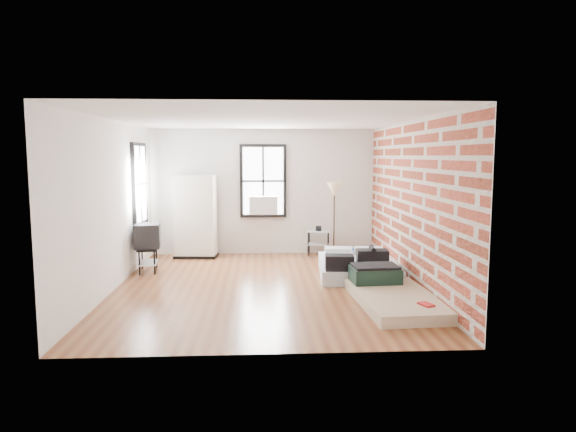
{
  "coord_description": "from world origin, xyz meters",
  "views": [
    {
      "loc": [
        -0.07,
        -8.53,
        2.21
      ],
      "look_at": [
        0.41,
        0.3,
        1.17
      ],
      "focal_mm": 32.0,
      "sensor_mm": 36.0,
      "label": 1
    }
  ],
  "objects": [
    {
      "name": "ground",
      "position": [
        0.0,
        0.0,
        0.0
      ],
      "size": [
        6.0,
        6.0,
        0.0
      ],
      "primitive_type": "plane",
      "color": "brown",
      "rests_on": "ground"
    },
    {
      "name": "tv_stand",
      "position": [
        -2.21,
        1.25,
        0.66
      ],
      "size": [
        0.52,
        0.7,
        0.93
      ],
      "rotation": [
        0.0,
        0.0,
        0.13
      ],
      "color": "black",
      "rests_on": "ground"
    },
    {
      "name": "side_table",
      "position": [
        1.23,
        2.72,
        0.44
      ],
      "size": [
        0.55,
        0.47,
        0.65
      ],
      "rotation": [
        0.0,
        0.0,
        -0.17
      ],
      "color": "black",
      "rests_on": "ground"
    },
    {
      "name": "mattress_bare",
      "position": [
        1.91,
        -1.01,
        0.14
      ],
      "size": [
        1.22,
        2.14,
        0.45
      ],
      "rotation": [
        0.0,
        0.0,
        0.06
      ],
      "color": "#CDB294",
      "rests_on": "ground"
    },
    {
      "name": "wardrobe",
      "position": [
        -1.48,
        2.65,
        0.9
      ],
      "size": [
        0.95,
        0.6,
        1.8
      ],
      "rotation": [
        0.0,
        0.0,
        -0.09
      ],
      "color": "black",
      "rests_on": "ground"
    },
    {
      "name": "room_shell",
      "position": [
        0.23,
        0.36,
        1.74
      ],
      "size": [
        5.02,
        6.02,
        2.8
      ],
      "color": "silver",
      "rests_on": "ground"
    },
    {
      "name": "floor_lamp",
      "position": [
        1.56,
        2.65,
        1.39
      ],
      "size": [
        0.35,
        0.35,
        1.63
      ],
      "color": "#302110",
      "rests_on": "ground"
    },
    {
      "name": "mattress_main",
      "position": [
        1.74,
        0.78,
        0.17
      ],
      "size": [
        1.56,
        2.02,
        0.61
      ],
      "rotation": [
        0.0,
        0.0,
        -0.08
      ],
      "color": "silver",
      "rests_on": "ground"
    }
  ]
}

